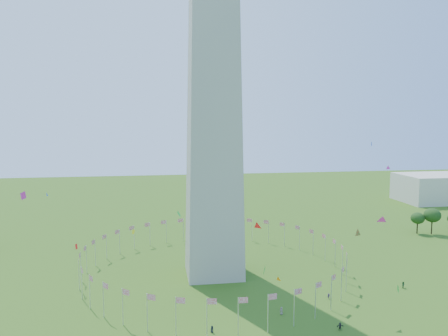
% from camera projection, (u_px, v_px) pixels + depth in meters
% --- Properties ---
extents(flag_ring, '(80.24, 80.24, 9.00)m').
position_uv_depth(flag_ring, '(214.00, 260.00, 136.02)').
color(flag_ring, silver).
rests_on(flag_ring, ground).
extents(gov_building_east_a, '(50.00, 30.00, 16.00)m').
position_uv_depth(gov_building_east_a, '(443.00, 188.00, 257.31)').
color(gov_building_east_a, beige).
rests_on(gov_building_east_a, ground).
extents(kites_aloft, '(118.93, 57.14, 37.40)m').
position_uv_depth(kites_aloft, '(293.00, 226.00, 107.34)').
color(kites_aloft, '#CC2699').
rests_on(kites_aloft, ground).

